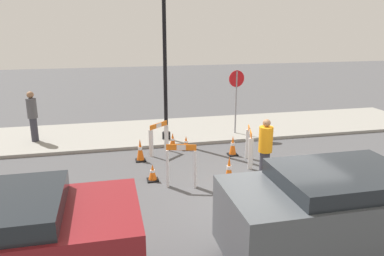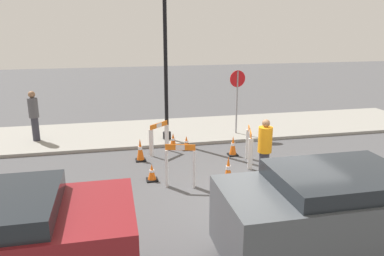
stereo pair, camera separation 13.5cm
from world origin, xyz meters
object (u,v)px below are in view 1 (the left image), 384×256
(person_worker, at_px, (265,148))
(person_pedestrian, at_px, (32,114))
(stop_sign, at_px, (236,92))
(streetlamp_post, at_px, (164,20))
(parked_car_1, at_px, (340,212))

(person_worker, bearing_deg, person_pedestrian, 8.78)
(stop_sign, bearing_deg, streetlamp_post, -4.21)
(streetlamp_post, relative_size, parked_car_1, 1.64)
(streetlamp_post, bearing_deg, stop_sign, 3.78)
(streetlamp_post, bearing_deg, person_worker, -63.44)
(stop_sign, bearing_deg, person_pedestrian, -12.62)
(person_worker, bearing_deg, stop_sign, -53.85)
(streetlamp_post, distance_m, stop_sign, 3.62)
(streetlamp_post, height_order, stop_sign, streetlamp_post)
(person_worker, height_order, person_pedestrian, person_pedestrian)
(person_worker, xyz_separation_m, person_pedestrian, (-6.45, 4.70, 0.15))
(streetlamp_post, xyz_separation_m, person_worker, (1.98, -3.96, -3.26))
(stop_sign, height_order, parked_car_1, stop_sign)
(person_pedestrian, height_order, parked_car_1, person_pedestrian)
(stop_sign, xyz_separation_m, person_worker, (-0.64, -4.13, -0.76))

